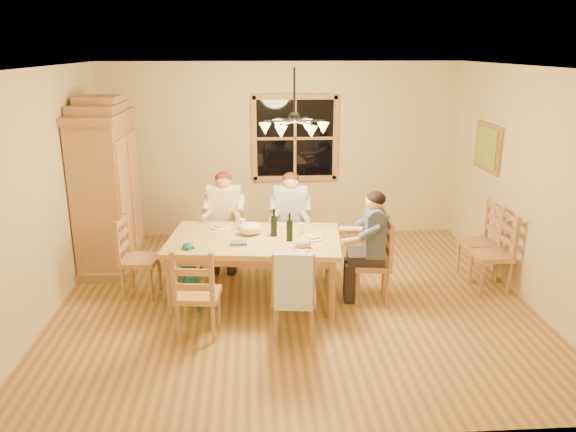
{
  "coord_description": "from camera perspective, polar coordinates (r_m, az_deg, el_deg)",
  "views": [
    {
      "loc": [
        -0.47,
        -6.14,
        2.91
      ],
      "look_at": [
        -0.06,
        0.1,
        1.02
      ],
      "focal_mm": 35.0,
      "sensor_mm": 36.0,
      "label": 1
    }
  ],
  "objects": [
    {
      "name": "chair_end_left",
      "position": [
        7.04,
        -14.7,
        -5.48
      ],
      "size": [
        0.47,
        0.48,
        0.99
      ],
      "rotation": [
        0.0,
        0.0,
        -1.68
      ],
      "color": "#A47348",
      "rests_on": "floor"
    },
    {
      "name": "chair_spare_back",
      "position": [
        7.76,
        18.64,
        -3.7
      ],
      "size": [
        0.45,
        0.46,
        0.99
      ],
      "rotation": [
        0.0,
        0.0,
        1.63
      ],
      "color": "#A47348",
      "rests_on": "floor"
    },
    {
      "name": "chair_end_right",
      "position": [
        6.77,
        8.45,
        -6.01
      ],
      "size": [
        0.47,
        0.48,
        0.99
      ],
      "rotation": [
        0.0,
        0.0,
        1.46
      ],
      "color": "#A47348",
      "rests_on": "floor"
    },
    {
      "name": "chair_far_left",
      "position": [
        7.69,
        -6.35,
        -3.06
      ],
      "size": [
        0.48,
        0.47,
        0.99
      ],
      "rotation": [
        0.0,
        0.0,
        3.03
      ],
      "color": "#A47348",
      "rests_on": "floor"
    },
    {
      "name": "towel",
      "position": [
        5.53,
        0.56,
        -6.69
      ],
      "size": [
        0.39,
        0.14,
        0.58
      ],
      "primitive_type": "cube",
      "rotation": [
        0.0,
        0.0,
        -0.11
      ],
      "color": "#B4DBF4",
      "rests_on": "chair_near_right"
    },
    {
      "name": "floor",
      "position": [
        6.81,
        0.58,
        -8.45
      ],
      "size": [
        5.5,
        5.5,
        0.0
      ],
      "primitive_type": "plane",
      "color": "olive",
      "rests_on": "ground"
    },
    {
      "name": "wine_glass_a",
      "position": [
        6.86,
        -4.63,
        -0.85
      ],
      "size": [
        0.06,
        0.06,
        0.14
      ],
      "primitive_type": "cylinder",
      "color": "silver",
      "rests_on": "dining_table"
    },
    {
      "name": "armoire",
      "position": [
        7.93,
        -17.9,
        2.51
      ],
      "size": [
        0.66,
        1.4,
        2.3
      ],
      "color": "#8B5E3C",
      "rests_on": "floor"
    },
    {
      "name": "window",
      "position": [
        8.74,
        0.71,
        7.9
      ],
      "size": [
        1.3,
        0.06,
        1.3
      ],
      "color": "black",
      "rests_on": "wall_back"
    },
    {
      "name": "ceiling",
      "position": [
        6.16,
        0.65,
        14.9
      ],
      "size": [
        5.5,
        5.0,
        0.02
      ],
      "primitive_type": "cube",
      "color": "white",
      "rests_on": "wall_back"
    },
    {
      "name": "child",
      "position": [
        6.44,
        -9.84,
        -6.23
      ],
      "size": [
        0.34,
        0.26,
        0.83
      ],
      "primitive_type": "imported",
      "rotation": [
        0.0,
        0.0,
        0.23
      ],
      "color": "#1B6F7D",
      "rests_on": "floor"
    },
    {
      "name": "cap",
      "position": [
        6.24,
        1.47,
        -2.77
      ],
      "size": [
        0.2,
        0.2,
        0.11
      ],
      "primitive_type": "ellipsoid",
      "color": "tan",
      "rests_on": "dining_table"
    },
    {
      "name": "plate_woman",
      "position": [
        7.0,
        -6.83,
        -1.08
      ],
      "size": [
        0.26,
        0.26,
        0.02
      ],
      "primitive_type": "cylinder",
      "color": "white",
      "rests_on": "dining_table"
    },
    {
      "name": "wall_right",
      "position": [
        7.1,
        23.35,
        2.77
      ],
      "size": [
        0.02,
        5.0,
        2.7
      ],
      "primitive_type": "cube",
      "color": "beige",
      "rests_on": "floor"
    },
    {
      "name": "plate_plaid",
      "position": [
        6.93,
        -0.42,
        -1.14
      ],
      "size": [
        0.26,
        0.26,
        0.02
      ],
      "primitive_type": "cylinder",
      "color": "white",
      "rests_on": "dining_table"
    },
    {
      "name": "wine_bottle_b",
      "position": [
        6.43,
        0.16,
        -1.12
      ],
      "size": [
        0.08,
        0.08,
        0.33
      ],
      "primitive_type": "cylinder",
      "color": "black",
      "rests_on": "dining_table"
    },
    {
      "name": "wine_bottle_a",
      "position": [
        6.59,
        -1.44,
        -0.68
      ],
      "size": [
        0.08,
        0.08,
        0.33
      ],
      "primitive_type": "cylinder",
      "color": "black",
      "rests_on": "dining_table"
    },
    {
      "name": "adult_woman",
      "position": [
        7.53,
        -6.49,
        0.79
      ],
      "size": [
        0.42,
        0.46,
        0.87
      ],
      "rotation": [
        0.0,
        0.0,
        3.03
      ],
      "color": "beige",
      "rests_on": "floor"
    },
    {
      "name": "painting",
      "position": [
        8.1,
        19.58,
        6.58
      ],
      "size": [
        0.06,
        0.78,
        0.64
      ],
      "color": "#8B5E3C",
      "rests_on": "wall_right"
    },
    {
      "name": "chair_spare_front",
      "position": [
        7.4,
        19.85,
        -4.84
      ],
      "size": [
        0.42,
        0.44,
        0.99
      ],
      "rotation": [
        0.0,
        0.0,
        1.58
      ],
      "color": "#A47348",
      "rests_on": "floor"
    },
    {
      "name": "adult_plaid_man",
      "position": [
        7.44,
        0.27,
        0.71
      ],
      "size": [
        0.42,
        0.46,
        0.87
      ],
      "rotation": [
        0.0,
        0.0,
        3.03
      ],
      "color": "#34598F",
      "rests_on": "floor"
    },
    {
      "name": "adult_slate_man",
      "position": [
        6.58,
        8.65,
        -1.68
      ],
      "size": [
        0.46,
        0.42,
        0.87
      ],
      "rotation": [
        0.0,
        0.0,
        1.46
      ],
      "color": "#465070",
      "rests_on": "floor"
    },
    {
      "name": "cloth_bundle",
      "position": [
        6.68,
        -3.91,
        -1.27
      ],
      "size": [
        0.28,
        0.22,
        0.15
      ],
      "primitive_type": "ellipsoid",
      "color": "beige",
      "rests_on": "dining_table"
    },
    {
      "name": "plate_slate",
      "position": [
        6.55,
        2.49,
        -2.25
      ],
      "size": [
        0.26,
        0.26,
        0.02
      ],
      "primitive_type": "cylinder",
      "color": "white",
      "rests_on": "dining_table"
    },
    {
      "name": "chair_near_right",
      "position": [
        5.87,
        0.61,
        -9.5
      ],
      "size": [
        0.48,
        0.47,
        0.99
      ],
      "rotation": [
        0.0,
        0.0,
        -0.11
      ],
      "color": "#A47348",
      "rests_on": "floor"
    },
    {
      "name": "napkin",
      "position": [
        6.39,
        -4.98,
        -2.72
      ],
      "size": [
        0.19,
        0.16,
        0.03
      ],
      "primitive_type": "cube",
      "rotation": [
        0.0,
        0.0,
        -0.11
      ],
      "color": "#4B5E8B",
      "rests_on": "dining_table"
    },
    {
      "name": "wall_left",
      "position": [
        6.73,
        -23.44,
        2.04
      ],
      "size": [
        0.02,
        5.0,
        2.7
      ],
      "primitive_type": "cube",
      "color": "beige",
      "rests_on": "floor"
    },
    {
      "name": "chair_far_right",
      "position": [
        7.61,
        0.26,
        -3.18
      ],
      "size": [
        0.48,
        0.47,
        0.99
      ],
      "rotation": [
        0.0,
        0.0,
        3.03
      ],
      "color": "#A47348",
      "rests_on": "floor"
    },
    {
      "name": "dining_table",
      "position": [
        6.63,
        -3.41,
        -2.98
      ],
      "size": [
        2.12,
        1.43,
        0.76
      ],
      "rotation": [
        0.0,
        0.0,
        -0.11
      ],
      "color": "#B1834E",
      "rests_on": "floor"
    },
    {
      "name": "wine_glass_b",
      "position": [
        6.66,
        1.39,
        -1.34
      ],
      "size": [
        0.06,
        0.06,
        0.14
      ],
      "primitive_type": "cylinder",
      "color": "silver",
      "rests_on": "dining_table"
    },
    {
      "name": "chandelier",
      "position": [
        6.21,
        0.63,
        9.15
      ],
      "size": [
        0.77,
        0.68,
        0.71
      ],
      "color": "black",
      "rests_on": "ceiling"
    },
    {
      "name": "chair_near_left",
      "position": [
        5.99,
        -9.09,
        -9.2
      ],
      "size": [
        0.48,
        0.47,
        0.99
      ],
      "rotation": [
        0.0,
        0.0,
        -0.11
      ],
      "color": "#A47348",
      "rests_on": "floor"
    },
    {
      "name": "wall_back",
      "position": [
        8.79,
        -0.62,
        6.63
      ],
      "size": [
        5.5,
        0.02,
        2.7
      ],
      "primitive_type": "cube",
      "color": "beige",
      "rests_on": "floor"
    }
  ]
}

